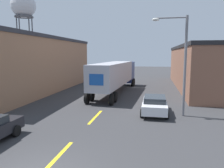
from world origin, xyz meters
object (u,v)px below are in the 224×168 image
(water_tower, at_px, (23,6))
(semi_truck, at_px, (116,74))
(parked_car_right_mid, at_px, (155,104))
(street_lamp, at_px, (181,58))

(water_tower, bearing_deg, semi_truck, -40.97)
(semi_truck, bearing_deg, water_tower, 142.39)
(parked_car_right_mid, bearing_deg, street_lamp, -8.94)
(street_lamp, bearing_deg, water_tower, 135.63)
(semi_truck, relative_size, water_tower, 0.79)
(water_tower, distance_m, street_lamp, 49.29)
(water_tower, xyz_separation_m, street_lamp, (34.16, -33.42, -12.06))
(water_tower, height_order, street_lamp, water_tower)
(semi_truck, distance_m, parked_car_right_mid, 10.54)
(parked_car_right_mid, distance_m, water_tower, 48.87)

